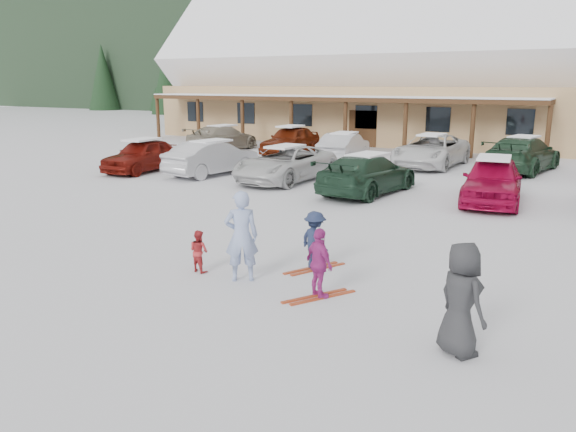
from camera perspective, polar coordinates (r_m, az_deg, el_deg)
The scene contains 21 objects.
ground at distance 11.94m, azimuth -3.65°, elevation -5.48°, with size 160.00×160.00×0.00m, color silver.
day_lodge at distance 40.36m, azimuth 7.78°, elevation 13.42°, with size 29.12×12.50×10.38m.
conifer_0 at distance 50.96m, azimuth -9.87°, elevation 15.28°, with size 4.40×4.40×10.20m.
conifer_2 at distance 62.97m, azimuth -5.63°, elevation 16.06°, with size 5.28×5.28×12.24m.
adult_skier at distance 11.08m, azimuth -4.76°, elevation -2.05°, with size 0.67×0.44×1.83m, color #91A4D3.
toddler_red at distance 11.83m, azimuth -9.04°, elevation -3.53°, with size 0.43×0.34×0.89m, color #B7292C.
child_navy at distance 11.78m, azimuth 2.75°, elevation -2.52°, with size 0.81×0.47×1.26m, color #1C2644.
skis_child_navy at distance 11.96m, azimuth 2.72°, elevation -5.35°, with size 0.20×1.40×0.03m, color #9E3516.
child_magenta at distance 10.23m, azimuth 3.20°, elevation -4.84°, with size 0.77×0.32×1.32m, color #A8287F.
skis_child_magenta at distance 10.45m, azimuth 3.16°, elevation -8.19°, with size 0.20×1.40×0.03m, color #9E3516.
bystander_dark at distance 8.46m, azimuth 17.19°, elevation -8.10°, with size 0.83×0.54×1.69m, color #28292B.
parked_car_0 at distance 25.77m, azimuth -14.52°, elevation 5.98°, with size 1.69×4.19×1.43m, color maroon.
parked_car_1 at distance 24.23m, azimuth -7.73°, elevation 5.87°, with size 1.54×4.43×1.46m, color #B7B7BC.
parked_car_2 at distance 22.47m, azimuth -0.29°, elevation 5.34°, with size 2.33×5.05×1.40m, color silver.
parked_car_3 at distance 20.11m, azimuth 8.08°, elevation 4.24°, with size 1.96×4.82×1.40m, color #1D3A28.
parked_car_4 at distance 19.48m, azimuth 20.04°, elevation 3.42°, with size 1.78×4.42×1.50m, color #A70836.
parked_car_7 at distance 33.00m, azimuth -6.66°, elevation 7.87°, with size 2.02×4.97×1.44m, color gray.
parked_car_8 at distance 31.05m, azimuth 0.24°, elevation 7.71°, with size 1.82×4.52×1.54m, color #661E0B.
parked_car_9 at distance 28.36m, azimuth 5.70°, elevation 6.97°, with size 1.50×4.30×1.42m, color #B6B6BC.
parked_car_10 at distance 27.29m, azimuth 14.32°, elevation 6.46°, with size 2.49×5.39×1.50m, color silver.
parked_car_11 at distance 26.96m, azimuth 22.72°, elevation 5.81°, with size 2.17×5.34×1.55m, color #214029.
Camera 1 is at (6.25, -9.41, 3.86)m, focal length 35.00 mm.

